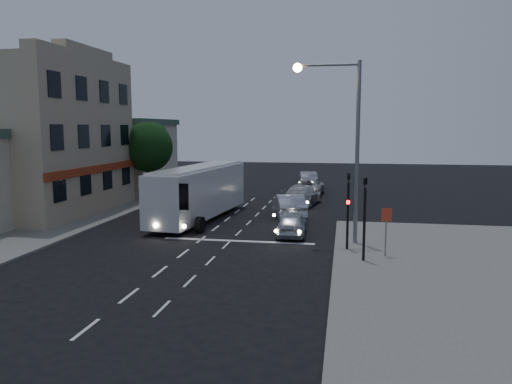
% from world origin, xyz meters
% --- Properties ---
extents(ground, '(120.00, 120.00, 0.00)m').
position_xyz_m(ground, '(0.00, 0.00, 0.00)').
color(ground, black).
extents(sidewalk_near, '(12.00, 24.00, 0.12)m').
position_xyz_m(sidewalk_near, '(13.00, -4.00, 0.06)').
color(sidewalk_near, slate).
rests_on(sidewalk_near, ground).
extents(sidewalk_far, '(12.00, 50.00, 0.12)m').
position_xyz_m(sidewalk_far, '(-13.00, 8.00, 0.06)').
color(sidewalk_far, slate).
rests_on(sidewalk_far, ground).
extents(road_markings, '(8.00, 30.55, 0.01)m').
position_xyz_m(road_markings, '(1.29, 3.31, 0.00)').
color(road_markings, silver).
rests_on(road_markings, ground).
extents(tour_bus, '(3.51, 11.43, 3.45)m').
position_xyz_m(tour_bus, '(-1.69, 7.52, 1.86)').
color(tour_bus, silver).
rests_on(tour_bus, ground).
extents(car_suv, '(1.73, 3.95, 1.33)m').
position_xyz_m(car_suv, '(4.62, 3.80, 0.66)').
color(car_suv, '#ABB1BD').
rests_on(car_suv, ground).
extents(car_sedan_a, '(2.86, 5.13, 1.60)m').
position_xyz_m(car_sedan_a, '(3.88, 8.94, 0.80)').
color(car_sedan_a, '#B6B7C4').
rests_on(car_sedan_a, ground).
extents(car_sedan_b, '(2.98, 5.59, 1.54)m').
position_xyz_m(car_sedan_b, '(4.27, 14.66, 0.77)').
color(car_sedan_b, '#BDBDBD').
rests_on(car_sedan_b, ground).
extents(car_sedan_c, '(2.52, 5.18, 1.42)m').
position_xyz_m(car_sedan_c, '(4.39, 20.62, 0.71)').
color(car_sedan_c, '#AAAAAA').
rests_on(car_sedan_c, ground).
extents(car_extra, '(2.26, 4.77, 1.51)m').
position_xyz_m(car_extra, '(3.81, 26.65, 0.76)').
color(car_extra, '#A5A7B6').
rests_on(car_extra, ground).
extents(traffic_signal_main, '(0.25, 0.35, 4.10)m').
position_xyz_m(traffic_signal_main, '(7.60, 0.78, 2.42)').
color(traffic_signal_main, black).
rests_on(traffic_signal_main, sidewalk_near).
extents(traffic_signal_side, '(0.18, 0.15, 4.10)m').
position_xyz_m(traffic_signal_side, '(8.30, -1.20, 2.42)').
color(traffic_signal_side, black).
rests_on(traffic_signal_side, sidewalk_near).
extents(regulatory_sign, '(0.45, 0.12, 2.20)m').
position_xyz_m(regulatory_sign, '(9.30, -0.24, 1.60)').
color(regulatory_sign, slate).
rests_on(regulatory_sign, sidewalk_near).
extents(streetlight, '(3.32, 0.44, 9.00)m').
position_xyz_m(streetlight, '(7.34, 2.20, 5.73)').
color(streetlight, slate).
rests_on(streetlight, sidewalk_near).
extents(main_building, '(10.12, 12.00, 11.00)m').
position_xyz_m(main_building, '(-13.96, 8.00, 5.16)').
color(main_building, '#A89E86').
rests_on(main_building, sidewalk_far).
extents(low_building_north, '(9.40, 9.40, 6.50)m').
position_xyz_m(low_building_north, '(-13.50, 20.00, 3.39)').
color(low_building_north, '#BFB4A0').
rests_on(low_building_north, sidewalk_far).
extents(street_tree, '(4.00, 4.00, 6.20)m').
position_xyz_m(street_tree, '(-8.21, 15.02, 4.50)').
color(street_tree, black).
rests_on(street_tree, sidewalk_far).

